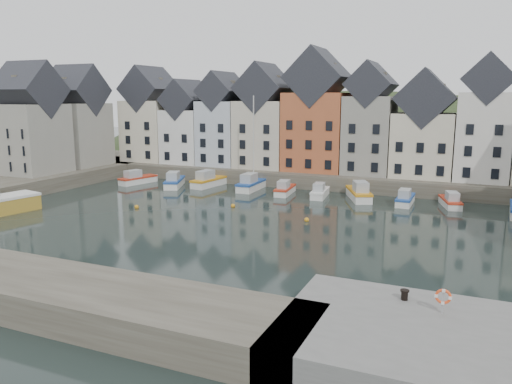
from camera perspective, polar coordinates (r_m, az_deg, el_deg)
The scene contains 18 objects.
ground at distance 49.85m, azimuth -2.57°, elevation -3.98°, with size 260.00×260.00×0.00m, color black.
far_quay at distance 77.17m, azimuth 7.26°, elevation 2.00°, with size 90.00×16.00×2.00m, color #454135.
near_quay at distance 26.06m, azimuth 23.56°, elevation -16.92°, with size 18.00×10.00×2.00m, color #60605E.
hillside at distance 106.04m, azimuth 11.01°, elevation -6.19°, with size 153.60×70.40×64.00m.
far_terrace at distance 73.60m, azimuth 9.38°, elevation 7.69°, with size 72.37×8.16×17.78m.
left_terrace at distance 80.70m, azimuth -21.90°, elevation 7.33°, with size 7.65×17.00×15.69m.
mooring_buoys at distance 56.18m, azimuth -3.85°, elevation -2.13°, with size 20.50×5.50×0.50m.
boat_a at distance 76.15m, azimuth -13.44°, elevation 1.44°, with size 3.30×6.31×2.32m.
boat_b at distance 72.45m, azimuth -9.32°, elevation 1.17°, with size 4.33×6.80×2.50m.
boat_c at distance 72.20m, azimuth -5.42°, elevation 1.26°, with size 2.94×7.04×2.62m.
boat_d at distance 69.14m, azimuth -0.55°, elevation 0.94°, with size 2.33×6.93×13.13m.
boat_e at distance 66.17m, azimuth 3.30°, elevation 0.29°, with size 2.31×5.74×2.15m.
boat_f at distance 64.69m, azimuth 7.30°, elevation -0.03°, with size 2.34×5.70×2.13m.
boat_g at distance 64.00m, azimuth 11.69°, elevation -0.15°, with size 4.72×7.22×2.66m.
boat_h at distance 62.46m, azimuth 16.67°, elevation -0.79°, with size 1.74×5.61×2.15m.
boat_i at distance 62.83m, azimuth 21.35°, elevation -1.04°, with size 3.02×5.68×2.08m.
mooring_bollard at distance 28.47m, azimuth 16.62°, elevation -11.14°, with size 0.48×0.48×0.56m.
life_ring_post at distance 27.21m, azimuth 20.61°, elevation -11.19°, with size 0.80×0.17×1.30m.
Camera 1 is at (21.25, -43.25, 12.75)m, focal length 35.00 mm.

